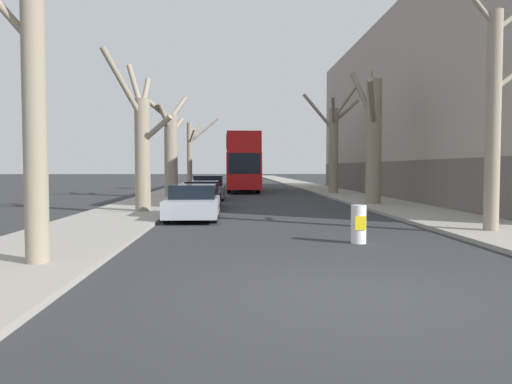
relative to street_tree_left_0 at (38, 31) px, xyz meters
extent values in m
plane|color=#2B2D30|center=(5.29, -2.21, -4.41)|extent=(300.00, 300.00, 0.00)
cube|color=gray|center=(-0.71, 47.79, -4.35)|extent=(3.47, 120.00, 0.12)
cube|color=gray|center=(11.29, 47.79, -4.35)|extent=(3.47, 120.00, 0.12)
cube|color=#9E9384|center=(18.03, 22.79, 1.32)|extent=(10.00, 35.42, 11.45)
cube|color=#5E584F|center=(13.01, 22.79, -3.26)|extent=(0.12, 34.71, 2.29)
cylinder|color=gray|center=(-0.09, 0.01, -0.66)|extent=(0.43, 0.43, 7.49)
cylinder|color=gray|center=(-0.13, 11.32, -2.04)|extent=(0.63, 0.63, 4.73)
cylinder|color=gray|center=(0.50, 10.88, -0.95)|extent=(1.49, 1.14, 1.13)
cylinder|color=gray|center=(-0.10, 11.89, 0.57)|extent=(0.31, 1.33, 1.59)
cylinder|color=gray|center=(-0.47, 11.73, 0.83)|extent=(0.97, 1.11, 2.10)
cylinder|color=gray|center=(-0.74, 10.59, 0.79)|extent=(1.50, 1.75, 2.67)
cylinder|color=gray|center=(-0.34, 22.59, -1.77)|extent=(0.84, 0.84, 5.27)
cylinder|color=gray|center=(-0.62, 22.04, 0.61)|extent=(0.94, 1.45, 1.82)
cylinder|color=gray|center=(0.07, 23.23, 1.35)|extent=(1.18, 1.61, 1.71)
cylinder|color=gray|center=(-0.99, 21.94, 1.09)|extent=(1.61, 1.63, 1.33)
cylinder|color=gray|center=(-0.07, 23.48, 0.17)|extent=(0.86, 2.01, 1.38)
cylinder|color=gray|center=(-0.06, 33.04, -1.56)|extent=(0.43, 0.43, 5.70)
cylinder|color=gray|center=(0.40, 33.57, 0.28)|extent=(1.11, 1.24, 2.11)
cylinder|color=gray|center=(0.02, 33.60, -0.09)|extent=(0.32, 1.26, 1.98)
cylinder|color=gray|center=(0.20, 32.30, 0.11)|extent=(0.68, 1.62, 1.17)
cylinder|color=gray|center=(1.15, 33.15, 0.63)|extent=(2.52, 0.37, 2.22)
cylinder|color=gray|center=(10.91, 4.33, -1.26)|extent=(0.42, 0.42, 6.29)
cylinder|color=gray|center=(10.67, 15.39, -1.24)|extent=(0.77, 0.77, 6.34)
cylinder|color=gray|center=(10.18, 14.03, 0.55)|extent=(1.28, 2.94, 1.98)
cylinder|color=gray|center=(10.21, 15.78, 1.07)|extent=(1.28, 1.15, 2.69)
cylinder|color=gray|center=(10.79, 16.23, 1.41)|extent=(0.53, 1.93, 2.56)
cylinder|color=gray|center=(10.74, 25.67, -1.36)|extent=(0.65, 0.65, 6.09)
cylinder|color=gray|center=(10.51, 24.70, 1.38)|extent=(0.72, 2.13, 1.91)
cylinder|color=gray|center=(11.38, 25.10, 2.01)|extent=(1.58, 1.43, 2.24)
cylinder|color=gray|center=(9.68, 25.78, 1.41)|extent=(2.31, 0.47, 2.69)
cylinder|color=gray|center=(11.56, 25.52, 1.47)|extent=(1.84, 0.54, 1.73)
cube|color=red|center=(4.40, 31.40, -2.72)|extent=(2.51, 11.71, 2.68)
cube|color=red|center=(4.40, 31.40, -0.69)|extent=(2.46, 11.47, 1.36)
cube|color=#A91111|center=(4.40, 31.40, 0.05)|extent=(2.46, 11.47, 0.12)
cube|color=black|center=(4.40, 31.40, -2.19)|extent=(2.54, 10.30, 1.39)
cube|color=black|center=(4.40, 31.40, -0.63)|extent=(2.54, 10.30, 1.04)
cube|color=black|center=(4.40, 25.56, -2.19)|extent=(2.26, 0.06, 1.46)
cylinder|color=black|center=(3.32, 27.88, -3.86)|extent=(0.30, 1.09, 1.09)
cylinder|color=black|center=(5.49, 27.88, -3.86)|extent=(0.30, 1.09, 1.09)
cylinder|color=black|center=(3.32, 34.67, -3.86)|extent=(0.30, 1.09, 1.09)
cylinder|color=black|center=(5.49, 34.67, -3.86)|extent=(0.30, 1.09, 1.09)
cube|color=#9EA3AD|center=(2.12, 8.82, -3.93)|extent=(1.84, 3.96, 0.60)
cube|color=black|center=(2.12, 9.06, -3.38)|extent=(1.62, 2.06, 0.50)
cylinder|color=black|center=(1.31, 7.63, -4.07)|extent=(0.20, 0.66, 0.66)
cylinder|color=black|center=(2.93, 7.63, -4.07)|extent=(0.20, 0.66, 0.66)
cylinder|color=black|center=(1.31, 10.01, -4.07)|extent=(0.20, 0.66, 0.66)
cylinder|color=black|center=(2.93, 10.01, -4.07)|extent=(0.20, 0.66, 0.66)
cube|color=black|center=(2.12, 14.35, -3.95)|extent=(1.72, 4.25, 0.55)
cube|color=black|center=(2.12, 14.61, -3.41)|extent=(1.52, 2.21, 0.53)
cylinder|color=black|center=(1.37, 13.07, -4.11)|extent=(0.20, 0.60, 0.60)
cylinder|color=black|center=(2.87, 13.07, -4.11)|extent=(0.20, 0.60, 0.60)
cylinder|color=black|center=(1.37, 15.63, -4.11)|extent=(0.20, 0.60, 0.60)
cylinder|color=black|center=(2.87, 15.63, -4.11)|extent=(0.20, 0.60, 0.60)
cube|color=#4C5156|center=(2.12, 20.50, -3.91)|extent=(1.90, 4.50, 0.64)
cube|color=black|center=(2.12, 20.77, -3.27)|extent=(1.67, 2.34, 0.62)
cylinder|color=black|center=(1.28, 19.15, -4.09)|extent=(0.20, 0.64, 0.64)
cylinder|color=black|center=(2.96, 19.15, -4.09)|extent=(0.20, 0.64, 0.64)
cylinder|color=black|center=(1.28, 21.85, -4.09)|extent=(0.20, 0.64, 0.64)
cylinder|color=black|center=(2.96, 21.85, -4.09)|extent=(0.20, 0.64, 0.64)
cylinder|color=white|center=(6.73, 2.87, -3.92)|extent=(0.38, 0.38, 0.96)
cube|color=yellow|center=(6.73, 2.67, -3.88)|extent=(0.27, 0.01, 0.35)
camera|label=1|loc=(3.56, -9.45, -2.51)|focal=35.00mm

